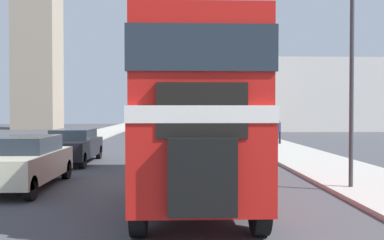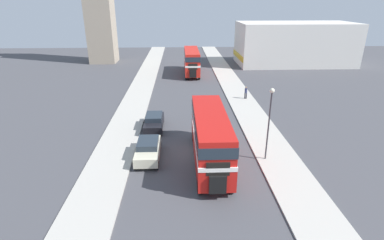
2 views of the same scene
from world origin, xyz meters
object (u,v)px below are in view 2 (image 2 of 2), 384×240
at_px(car_parked_near, 148,149).
at_px(street_lamp, 270,114).
at_px(pedestrian_walking, 246,92).
at_px(double_decker_bus, 210,134).
at_px(car_parked_mid, 154,122).
at_px(bus_distant, 192,60).

height_order(car_parked_near, street_lamp, street_lamp).
bearing_deg(pedestrian_walking, double_decker_bus, -111.25).
xyz_separation_m(double_decker_bus, pedestrian_walking, (6.16, 15.84, -1.40)).
distance_m(car_parked_near, pedestrian_walking, 18.60).
bearing_deg(pedestrian_walking, car_parked_near, -126.58).
relative_size(pedestrian_walking, street_lamp, 0.27).
height_order(car_parked_mid, pedestrian_walking, pedestrian_walking).
bearing_deg(car_parked_near, bus_distant, 80.97).
distance_m(car_parked_mid, pedestrian_walking, 14.26).
bearing_deg(street_lamp, car_parked_mid, 144.60).
bearing_deg(street_lamp, bus_distant, 98.79).
distance_m(double_decker_bus, street_lamp, 4.75).
xyz_separation_m(double_decker_bus, car_parked_near, (-4.93, 0.90, -1.64)).
distance_m(car_parked_near, car_parked_mid, 5.93).
height_order(bus_distant, car_parked_near, bus_distant).
distance_m(double_decker_bus, pedestrian_walking, 17.05).
bearing_deg(street_lamp, pedestrian_walking, 83.94).
bearing_deg(double_decker_bus, bus_distant, 90.39).
distance_m(bus_distant, car_parked_mid, 24.25).
height_order(double_decker_bus, pedestrian_walking, double_decker_bus).
bearing_deg(car_parked_mid, street_lamp, -35.40).
relative_size(bus_distant, street_lamp, 1.74).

